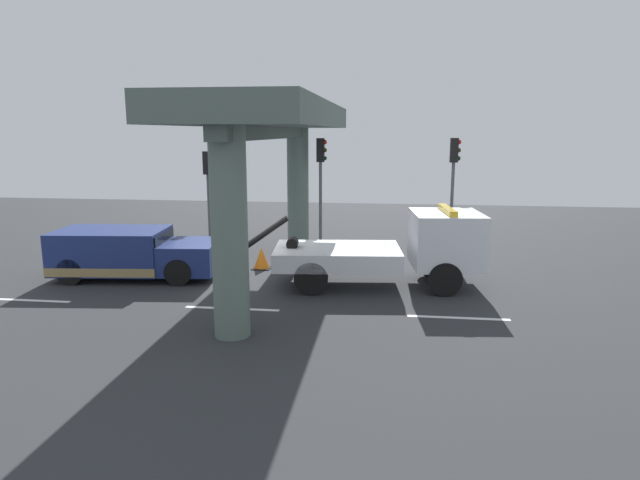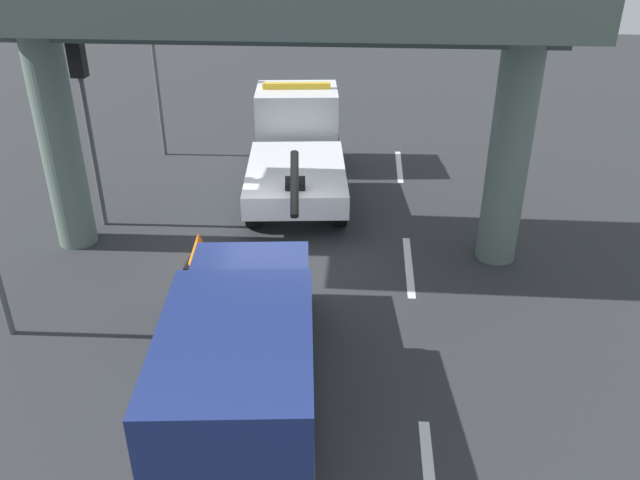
% 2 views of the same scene
% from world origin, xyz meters
% --- Properties ---
extents(ground_plane, '(60.00, 40.00, 0.10)m').
position_xyz_m(ground_plane, '(0.00, 0.00, -0.05)').
color(ground_plane, '#2D3033').
extents(lane_stripe_mid, '(2.60, 0.16, 0.01)m').
position_xyz_m(lane_stripe_mid, '(0.00, -2.82, 0.00)').
color(lane_stripe_mid, silver).
rests_on(lane_stripe_mid, ground).
extents(lane_stripe_east, '(2.60, 0.16, 0.01)m').
position_xyz_m(lane_stripe_east, '(6.00, -2.82, 0.00)').
color(lane_stripe_east, silver).
rests_on(lane_stripe_east, ground).
extents(tow_truck_white, '(7.34, 2.96, 2.46)m').
position_xyz_m(tow_truck_white, '(4.52, 0.08, 1.20)').
color(tow_truck_white, white).
rests_on(tow_truck_white, ground).
extents(towed_van_green, '(5.38, 2.67, 1.58)m').
position_xyz_m(towed_van_green, '(-4.25, -0.01, 0.78)').
color(towed_van_green, navy).
rests_on(towed_van_green, ground).
extents(overpass_structure, '(3.60, 11.45, 5.58)m').
position_xyz_m(overpass_structure, '(0.57, 0.00, 4.70)').
color(overpass_structure, '#596B60').
rests_on(overpass_structure, ground).
extents(traffic_light_far, '(0.39, 0.32, 4.47)m').
position_xyz_m(traffic_light_far, '(1.52, 4.46, 3.25)').
color(traffic_light_far, '#515456').
rests_on(traffic_light_far, ground).
extents(traffic_light_mid, '(0.39, 0.32, 4.48)m').
position_xyz_m(traffic_light_mid, '(6.52, 4.46, 3.26)').
color(traffic_light_mid, '#515456').
rests_on(traffic_light_mid, ground).
extents(traffic_cone_orange, '(0.62, 0.62, 0.74)m').
position_xyz_m(traffic_cone_orange, '(-0.23, 1.67, 0.35)').
color(traffic_cone_orange, orange).
rests_on(traffic_cone_orange, ground).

